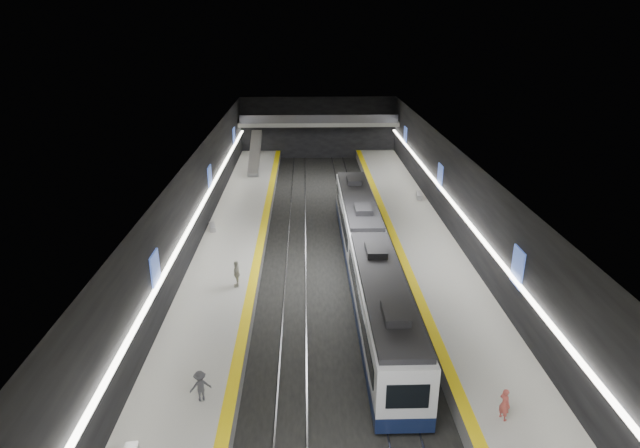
{
  "coord_description": "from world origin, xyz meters",
  "views": [
    {
      "loc": [
        -1.74,
        -34.3,
        17.33
      ],
      "look_at": [
        -0.63,
        4.91,
        2.2
      ],
      "focal_mm": 30.0,
      "sensor_mm": 36.0,
      "label": 1
    }
  ],
  "objects_px": {
    "escalator": "(255,153)",
    "passenger_left_a": "(237,274)",
    "bench_right_far": "(419,195)",
    "passenger_right_a": "(504,404)",
    "train": "(368,254)",
    "bench_left_far": "(212,227)",
    "passenger_left_b": "(200,386)"
  },
  "relations": [
    {
      "from": "escalator",
      "to": "passenger_left_a",
      "type": "distance_m",
      "value": 29.17
    },
    {
      "from": "escalator",
      "to": "bench_right_far",
      "type": "xyz_separation_m",
      "value": [
        16.83,
        -11.07,
        -1.68
      ]
    },
    {
      "from": "passenger_right_a",
      "to": "passenger_left_a",
      "type": "height_order",
      "value": "passenger_left_a"
    },
    {
      "from": "train",
      "to": "escalator",
      "type": "distance_m",
      "value": 28.72
    },
    {
      "from": "bench_left_far",
      "to": "passenger_left_a",
      "type": "height_order",
      "value": "passenger_left_a"
    },
    {
      "from": "passenger_right_a",
      "to": "passenger_left_a",
      "type": "xyz_separation_m",
      "value": [
        -13.0,
        12.73,
        0.14
      ]
    },
    {
      "from": "bench_left_far",
      "to": "bench_right_far",
      "type": "bearing_deg",
      "value": 9.61
    },
    {
      "from": "bench_right_far",
      "to": "passenger_left_b",
      "type": "xyz_separation_m",
      "value": [
        -15.93,
        -29.17,
        0.54
      ]
    },
    {
      "from": "train",
      "to": "passenger_left_a",
      "type": "height_order",
      "value": "train"
    },
    {
      "from": "bench_left_far",
      "to": "passenger_left_a",
      "type": "relative_size",
      "value": 0.87
    },
    {
      "from": "escalator",
      "to": "passenger_left_b",
      "type": "bearing_deg",
      "value": -88.71
    },
    {
      "from": "escalator",
      "to": "passenger_left_b",
      "type": "height_order",
      "value": "escalator"
    },
    {
      "from": "bench_right_far",
      "to": "passenger_left_a",
      "type": "distance_m",
      "value": 23.86
    },
    {
      "from": "train",
      "to": "passenger_left_a",
      "type": "distance_m",
      "value": 9.03
    },
    {
      "from": "passenger_right_a",
      "to": "passenger_left_a",
      "type": "relative_size",
      "value": 0.85
    },
    {
      "from": "train",
      "to": "passenger_left_b",
      "type": "bearing_deg",
      "value": -124.34
    },
    {
      "from": "bench_right_far",
      "to": "passenger_right_a",
      "type": "bearing_deg",
      "value": -87.09
    },
    {
      "from": "escalator",
      "to": "passenger_left_b",
      "type": "distance_m",
      "value": 40.26
    },
    {
      "from": "passenger_right_a",
      "to": "passenger_left_a",
      "type": "distance_m",
      "value": 18.2
    },
    {
      "from": "bench_left_far",
      "to": "passenger_left_b",
      "type": "height_order",
      "value": "passenger_left_b"
    },
    {
      "from": "passenger_left_a",
      "to": "train",
      "type": "bearing_deg",
      "value": 99.84
    },
    {
      "from": "passenger_right_a",
      "to": "passenger_left_a",
      "type": "bearing_deg",
      "value": 21.5
    },
    {
      "from": "bench_left_far",
      "to": "passenger_left_b",
      "type": "xyz_separation_m",
      "value": [
        2.9,
        -21.28,
        0.57
      ]
    },
    {
      "from": "escalator",
      "to": "passenger_right_a",
      "type": "relative_size",
      "value": 5.2
    },
    {
      "from": "passenger_right_a",
      "to": "passenger_left_b",
      "type": "relative_size",
      "value": 1.01
    },
    {
      "from": "passenger_left_a",
      "to": "passenger_left_b",
      "type": "xyz_separation_m",
      "value": [
        -0.34,
        -11.11,
        -0.15
      ]
    },
    {
      "from": "bench_right_far",
      "to": "escalator",
      "type": "bearing_deg",
      "value": 154.38
    },
    {
      "from": "bench_left_far",
      "to": "bench_right_far",
      "type": "xyz_separation_m",
      "value": [
        18.83,
        7.88,
        0.03
      ]
    },
    {
      "from": "escalator",
      "to": "passenger_left_a",
      "type": "bearing_deg",
      "value": -87.55
    },
    {
      "from": "passenger_right_a",
      "to": "escalator",
      "type": "bearing_deg",
      "value": -5.31
    },
    {
      "from": "escalator",
      "to": "bench_right_far",
      "type": "relative_size",
      "value": 4.44
    },
    {
      "from": "bench_right_far",
      "to": "passenger_right_a",
      "type": "relative_size",
      "value": 1.17
    }
  ]
}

